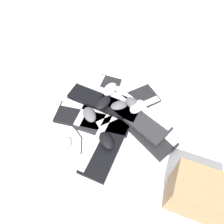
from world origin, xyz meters
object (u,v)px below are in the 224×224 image
(keyboard_3, at_px, (99,102))
(mouse_0, at_px, (137,107))
(mouse_6, at_px, (103,103))
(mouse_1, at_px, (110,89))
(keyboard_0, at_px, (107,141))
(keyboard_6, at_px, (104,100))
(keyboard_4, at_px, (93,118))
(cardboard_box, at_px, (202,196))
(mouse_3, at_px, (119,106))
(keyboard_2, at_px, (125,106))
(keyboard_1, at_px, (141,125))
(keyboard_5, at_px, (135,113))
(mouse_7, at_px, (89,115))
(mouse_5, at_px, (64,145))
(mouse_4, at_px, (106,140))
(mouse_2, at_px, (133,104))

(keyboard_3, height_order, mouse_0, mouse_0)
(mouse_6, bearing_deg, keyboard_3, 65.01)
(mouse_1, distance_m, mouse_6, 0.11)
(keyboard_3, relative_size, mouse_0, 4.08)
(keyboard_0, relative_size, keyboard_6, 0.99)
(keyboard_6, bearing_deg, keyboard_4, -14.22)
(cardboard_box, bearing_deg, mouse_3, -131.03)
(mouse_3, bearing_deg, keyboard_2, 17.31)
(keyboard_1, height_order, keyboard_6, keyboard_6)
(mouse_1, height_order, cardboard_box, cardboard_box)
(keyboard_2, bearing_deg, mouse_0, 67.03)
(keyboard_4, bearing_deg, keyboard_2, 131.10)
(keyboard_5, bearing_deg, keyboard_4, -71.32)
(cardboard_box, bearing_deg, mouse_0, -138.16)
(keyboard_6, relative_size, mouse_7, 4.18)
(mouse_5, bearing_deg, mouse_7, 175.22)
(keyboard_1, height_order, mouse_6, mouse_6)
(mouse_1, height_order, mouse_5, mouse_1)
(mouse_1, relative_size, mouse_6, 1.00)
(mouse_3, bearing_deg, keyboard_4, -176.86)
(keyboard_2, xyz_separation_m, mouse_4, (0.27, -0.03, 0.04))
(keyboard_3, bearing_deg, cardboard_box, 54.75)
(keyboard_4, bearing_deg, mouse_2, 119.20)
(keyboard_0, distance_m, mouse_0, 0.26)
(mouse_0, relative_size, mouse_6, 1.00)
(mouse_5, bearing_deg, keyboard_0, 127.82)
(keyboard_6, height_order, mouse_4, mouse_4)
(mouse_6, bearing_deg, keyboard_0, -136.50)
(keyboard_6, bearing_deg, mouse_4, 19.72)
(keyboard_5, relative_size, mouse_7, 4.16)
(keyboard_5, bearing_deg, cardboard_box, 44.03)
(mouse_3, height_order, mouse_5, mouse_3)
(keyboard_0, distance_m, mouse_7, 0.19)
(keyboard_1, distance_m, mouse_1, 0.29)
(keyboard_3, height_order, mouse_2, mouse_2)
(keyboard_3, height_order, cardboard_box, cardboard_box)
(mouse_4, distance_m, mouse_6, 0.23)
(keyboard_4, xyz_separation_m, cardboard_box, (0.31, 0.61, 0.10))
(keyboard_3, height_order, mouse_4, mouse_4)
(keyboard_4, distance_m, mouse_0, 0.27)
(keyboard_1, relative_size, cardboard_box, 1.65)
(keyboard_4, relative_size, mouse_3, 4.06)
(keyboard_0, bearing_deg, mouse_6, -157.29)
(keyboard_4, distance_m, mouse_6, 0.11)
(keyboard_6, distance_m, mouse_5, 0.36)
(keyboard_0, xyz_separation_m, mouse_3, (-0.23, 0.01, 0.04))
(keyboard_6, xyz_separation_m, mouse_1, (-0.06, 0.02, 0.04))
(keyboard_1, distance_m, keyboard_2, 0.17)
(mouse_4, bearing_deg, keyboard_4, 177.96)
(keyboard_0, height_order, mouse_4, mouse_4)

